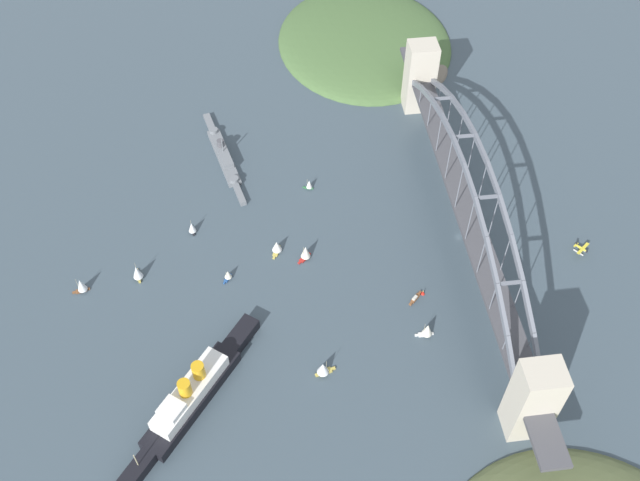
# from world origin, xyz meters

# --- Properties ---
(ground_plane) EXTENTS (1400.00, 1400.00, 0.00)m
(ground_plane) POSITION_xyz_m (0.00, 0.00, 0.00)
(ground_plane) COLOR #3D4C56
(harbor_arch_bridge) EXTENTS (295.41, 18.46, 58.60)m
(harbor_arch_bridge) POSITION_xyz_m (0.00, -0.00, 25.84)
(harbor_arch_bridge) COLOR beige
(harbor_arch_bridge) RESTS_ON ground
(headland_east_shore) EXTENTS (149.86, 127.09, 21.66)m
(headland_east_shore) POSITION_xyz_m (191.61, 20.60, 0.00)
(headland_east_shore) COLOR #476638
(headland_east_shore) RESTS_ON ground
(ocean_liner) EXTENTS (86.74, 68.78, 22.11)m
(ocean_liner) POSITION_xyz_m (-85.30, 151.03, 6.33)
(ocean_liner) COLOR black
(ocean_liner) RESTS_ON ground
(naval_cruiser) EXTENTS (84.31, 23.82, 16.71)m
(naval_cruiser) POSITION_xyz_m (81.17, 130.40, 2.74)
(naval_cruiser) COLOR slate
(naval_cruiser) RESTS_ON ground
(seaplane_taxiing_near_bridge) EXTENTS (9.09, 9.46, 5.06)m
(seaplane_taxiing_near_bridge) POSITION_xyz_m (-19.42, -64.52, 2.17)
(seaplane_taxiing_near_bridge) COLOR #B7B7B2
(seaplane_taxiing_near_bridge) RESTS_ON ground
(small_boat_0) EXTENTS (9.74, 7.23, 8.76)m
(small_boat_0) POSITION_xyz_m (2.03, 103.69, 4.04)
(small_boat_0) COLOR gold
(small_boat_0) RESTS_ON ground
(small_boat_1) EXTENTS (8.48, 8.34, 2.33)m
(small_boat_1) POSITION_xyz_m (-39.89, 33.95, 0.86)
(small_boat_1) COLOR brown
(small_boat_1) RESTS_ON ground
(small_boat_2) EXTENTS (9.61, 6.19, 11.11)m
(small_boat_2) POSITION_xyz_m (-7.49, 179.68, 5.21)
(small_boat_2) COLOR gold
(small_boat_2) RESTS_ON ground
(small_boat_3) EXTENTS (5.91, 9.20, 10.69)m
(small_boat_3) POSITION_xyz_m (-12.34, 208.89, 4.92)
(small_boat_3) COLOR brown
(small_boat_3) RESTS_ON ground
(small_boat_4) EXTENTS (7.31, 10.63, 9.80)m
(small_boat_4) POSITION_xyz_m (-77.71, 87.96, 4.53)
(small_boat_4) COLOR gold
(small_boat_4) RESTS_ON ground
(small_boat_5) EXTENTS (4.45, 6.43, 7.58)m
(small_boat_5) POSITION_xyz_m (48.24, 80.31, 3.57)
(small_boat_5) COLOR #2D6B3D
(small_boat_5) RESTS_ON ground
(small_boat_6) EXTENTS (8.37, 8.67, 10.67)m
(small_boat_6) POSITION_xyz_m (-4.66, 88.39, 4.91)
(small_boat_6) COLOR #B2231E
(small_boat_6) RESTS_ON ground
(small_boat_7) EXTENTS (5.35, 9.69, 9.86)m
(small_boat_7) POSITION_xyz_m (-62.24, 32.92, 4.54)
(small_boat_7) COLOR silver
(small_boat_7) RESTS_ON ground
(small_boat_8) EXTENTS (6.77, 5.83, 7.13)m
(small_boat_8) POSITION_xyz_m (-13.77, 131.52, 3.32)
(small_boat_8) COLOR #234C8C
(small_boat_8) RESTS_ON ground
(small_boat_9) EXTENTS (7.91, 5.08, 8.85)m
(small_boat_9) POSITION_xyz_m (21.96, 150.31, 4.09)
(small_boat_9) COLOR black
(small_boat_9) RESTS_ON ground
(channel_marker_buoy) EXTENTS (2.20, 2.20, 2.75)m
(channel_marker_buoy) POSITION_xyz_m (-37.04, 29.17, 1.12)
(channel_marker_buoy) COLOR red
(channel_marker_buoy) RESTS_ON ground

